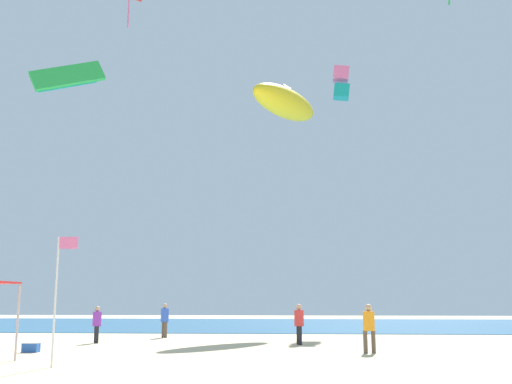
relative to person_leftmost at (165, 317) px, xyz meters
The scene contains 11 objects.
ground 15.38m from the person_leftmost, 75.05° to the right, with size 110.00×110.00×0.10m, color beige.
ocean_strip 16.13m from the person_leftmost, 75.77° to the left, with size 110.00×24.31×0.03m, color #28608C.
person_leftmost is the anchor object (origin of this frame).
person_central 7.89m from the person_leftmost, 32.14° to the right, with size 0.40×0.44×1.68m.
person_rightmost 4.43m from the person_leftmost, 119.11° to the right, with size 0.38×0.39×1.59m.
person_far_shore 12.19m from the person_leftmost, 41.30° to the right, with size 0.45×0.41×1.72m.
banner_flag 13.17m from the person_leftmost, 91.09° to the right, with size 0.61×0.06×3.69m.
cooler_box 9.01m from the person_leftmost, 109.63° to the right, with size 0.57×0.37×0.35m.
kite_box_pink 22.65m from the person_leftmost, 49.81° to the left, with size 1.25×1.16×2.44m.
kite_parafoil_green 14.49m from the person_leftmost, behind, with size 3.78×2.33×2.51m.
kite_inflatable_yellow 16.36m from the person_leftmost, 50.01° to the left, with size 5.51×6.78×2.68m.
Camera 1 is at (2.65, -15.29, 1.91)m, focal length 41.99 mm.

